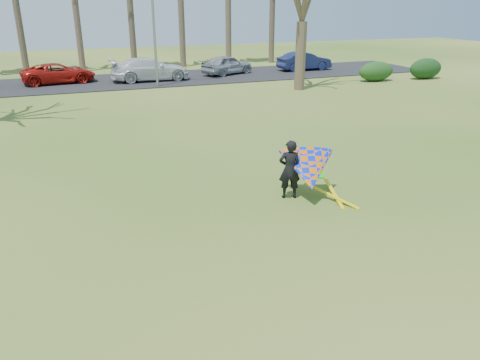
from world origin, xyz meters
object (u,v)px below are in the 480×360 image
object	(u,v)px
car_4	(227,65)
car_5	(304,61)
streetlight	(156,13)
car_3	(150,69)
kite_flyer	(307,170)
car_2	(58,73)

from	to	relation	value
car_4	car_5	xyz separation A→B (m)	(6.35, -0.06, -0.01)
streetlight	car_4	world-z (taller)	streetlight
streetlight	car_5	bearing A→B (deg)	14.87
streetlight	car_3	distance (m)	4.35
car_5	kite_flyer	size ratio (longest dim) A/B	1.75
streetlight	car_3	world-z (taller)	streetlight
car_4	car_5	distance (m)	6.36
car_2	car_4	world-z (taller)	car_4
streetlight	kite_flyer	world-z (taller)	streetlight
streetlight	car_5	world-z (taller)	streetlight
car_5	kite_flyer	world-z (taller)	kite_flyer
car_3	kite_flyer	bearing A→B (deg)	179.58
car_2	kite_flyer	size ratio (longest dim) A/B	1.93
streetlight	car_5	size ratio (longest dim) A/B	1.91
streetlight	car_2	distance (m)	7.84
car_2	car_3	size ratio (longest dim) A/B	0.88
streetlight	kite_flyer	bearing A→B (deg)	-89.84
car_3	car_4	bearing A→B (deg)	-82.35
car_5	car_2	bearing A→B (deg)	88.24
car_2	kite_flyer	xyz separation A→B (m)	(6.01, -22.72, 0.14)
car_3	kite_flyer	world-z (taller)	kite_flyer
kite_flyer	car_2	bearing A→B (deg)	104.83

